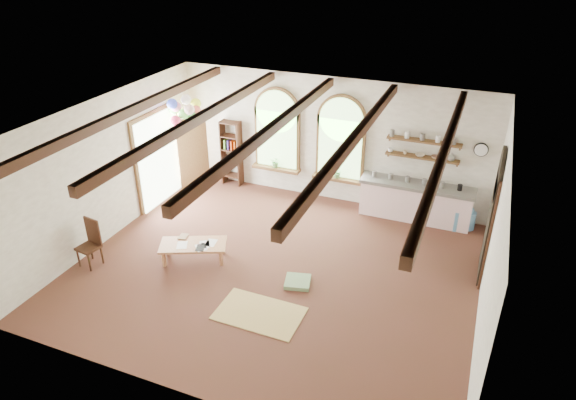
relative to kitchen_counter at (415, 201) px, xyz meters
The scene contains 27 objects.
floor 3.97m from the kitchen_counter, 125.71° to the right, with size 8.00×8.00×0.00m, color #522C21.
ceiling_beams 4.73m from the kitchen_counter, 125.71° to the right, with size 6.20×6.80×0.18m, color #3D1E13, non-canonical shape.
window_left 3.88m from the kitchen_counter, behind, with size 1.30×0.28×2.20m.
window_right 2.32m from the kitchen_counter, behind, with size 1.30×0.28×2.20m.
left_doorway 6.44m from the kitchen_counter, 167.37° to the right, with size 0.10×1.90×2.50m, color brown.
right_doorway 2.45m from the kitchen_counter, 45.86° to the right, with size 0.10×1.30×2.40m, color black.
kitchen_counter is the anchor object (origin of this frame).
wall_shelf_lower 1.09m from the kitchen_counter, 90.00° to the left, with size 1.70×0.24×0.04m, color brown.
wall_shelf_upper 1.49m from the kitchen_counter, 90.00° to the left, with size 1.70×0.24×0.04m, color brown.
wall_clock 1.91m from the kitchen_counter, 11.31° to the left, with size 0.32×0.32×0.04m, color black.
bookshelf 5.02m from the kitchen_counter, behind, with size 0.53×0.32×1.80m.
coffee_table 5.37m from the kitchen_counter, 138.88° to the right, with size 1.52×1.14×0.39m.
side_chair 7.45m from the kitchen_counter, 142.98° to the right, with size 0.46×0.46×1.03m.
floor_mat 5.05m from the kitchen_counter, 113.64° to the right, with size 1.57×0.97×0.02m, color tan.
floor_cushion 3.91m from the kitchen_counter, 115.77° to the right, with size 0.49×0.49×0.09m, color #6A885E.
water_jug_a 1.29m from the kitchen_counter, ahead, with size 0.29×0.29×0.56m.
water_jug_b 1.03m from the kitchen_counter, ahead, with size 0.33×0.33×0.64m.
balloon_cluster 6.07m from the kitchen_counter, behind, with size 0.87×0.97×1.16m.
table_book 5.61m from the kitchen_counter, 142.83° to the right, with size 0.18×0.26×0.02m, color olive.
tablet 5.26m from the kitchen_counter, 136.54° to the right, with size 0.17×0.24×0.01m, color black.
potted_plant_left 3.72m from the kitchen_counter, behind, with size 0.27×0.23×0.30m, color #598C4C.
potted_plant_right 2.04m from the kitchen_counter, behind, with size 0.27×0.23×0.30m, color #598C4C.
shelf_cup_a 1.38m from the kitchen_counter, 166.50° to the left, with size 0.12×0.10×0.10m, color white.
shelf_cup_b 1.22m from the kitchen_counter, 155.77° to the left, with size 0.10×0.10×0.09m, color beige.
shelf_bowl_a 1.14m from the kitchen_counter, 105.52° to the left, with size 0.22×0.22×0.05m, color beige.
shelf_bowl_b 1.18m from the kitchen_counter, 30.96° to the left, with size 0.20×0.20×0.06m, color #8C664C.
shelf_vase 1.37m from the kitchen_counter, 15.48° to the left, with size 0.18×0.18×0.19m, color slate.
Camera 1 is at (3.52, -8.04, 6.25)m, focal length 32.00 mm.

